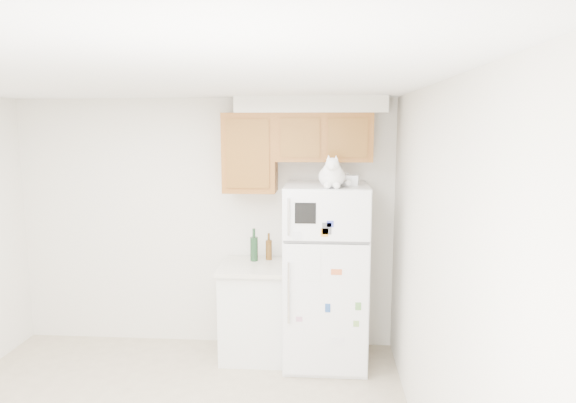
# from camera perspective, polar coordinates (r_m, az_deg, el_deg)

# --- Properties ---
(room_shell) EXTENTS (3.84, 4.04, 2.52)m
(room_shell) POSITION_cam_1_polar(r_m,az_deg,el_deg) (3.51, -14.00, -1.04)
(room_shell) COLOR silver
(room_shell) RESTS_ON ground_plane
(refrigerator) EXTENTS (0.76, 0.78, 1.70)m
(refrigerator) POSITION_cam_1_polar(r_m,az_deg,el_deg) (4.85, 4.21, -8.14)
(refrigerator) COLOR white
(refrigerator) RESTS_ON ground_plane
(base_counter) EXTENTS (0.64, 0.64, 0.92)m
(base_counter) POSITION_cam_1_polar(r_m,az_deg,el_deg) (5.09, -3.80, -11.94)
(base_counter) COLOR white
(base_counter) RESTS_ON ground_plane
(cat) EXTENTS (0.28, 0.42, 0.29)m
(cat) POSITION_cam_1_polar(r_m,az_deg,el_deg) (4.45, 4.93, 2.94)
(cat) COLOR white
(cat) RESTS_ON refrigerator
(storage_box_back) EXTENTS (0.21, 0.18, 0.10)m
(storage_box_back) POSITION_cam_1_polar(r_m,az_deg,el_deg) (4.72, 5.48, 2.53)
(storage_box_back) COLOR white
(storage_box_back) RESTS_ON refrigerator
(storage_box_front) EXTENTS (0.16, 0.13, 0.09)m
(storage_box_front) POSITION_cam_1_polar(r_m,az_deg,el_deg) (4.67, 6.90, 2.38)
(storage_box_front) COLOR white
(storage_box_front) RESTS_ON refrigerator
(bottle_green) EXTENTS (0.08, 0.08, 0.32)m
(bottle_green) POSITION_cam_1_polar(r_m,az_deg,el_deg) (5.03, -3.80, -4.81)
(bottle_green) COLOR #19381E
(bottle_green) RESTS_ON base_counter
(bottle_amber) EXTENTS (0.06, 0.06, 0.27)m
(bottle_amber) POSITION_cam_1_polar(r_m,az_deg,el_deg) (5.07, -2.15, -5.01)
(bottle_amber) COLOR #593814
(bottle_amber) RESTS_ON base_counter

